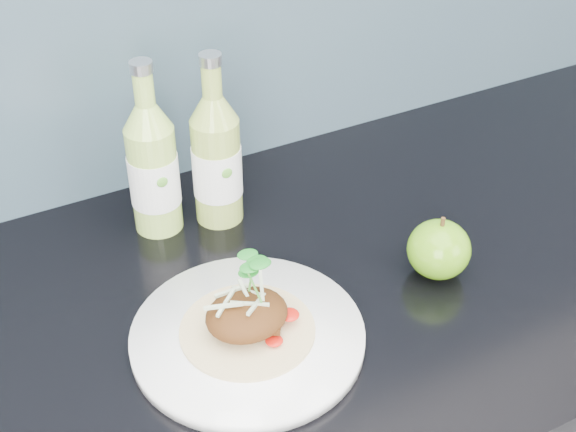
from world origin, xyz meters
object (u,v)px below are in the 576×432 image
object	(u,v)px
green_apple	(439,249)
cider_bottle_right	(217,160)
dinner_plate	(248,337)
cider_bottle_left	(153,168)

from	to	relation	value
green_apple	cider_bottle_right	size ratio (longest dim) A/B	0.42
green_apple	cider_bottle_right	xyz separation A→B (m)	(-0.18, 0.22, 0.05)
green_apple	cider_bottle_right	distance (m)	0.29
dinner_plate	cider_bottle_left	bearing A→B (deg)	92.29
cider_bottle_left	green_apple	bearing A→B (deg)	-40.07
green_apple	cider_bottle_left	bearing A→B (deg)	136.76
dinner_plate	cider_bottle_right	size ratio (longest dim) A/B	1.17
green_apple	cider_bottle_right	world-z (taller)	cider_bottle_right
green_apple	cider_bottle_right	bearing A→B (deg)	128.99
dinner_plate	cider_bottle_right	bearing A→B (deg)	73.37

